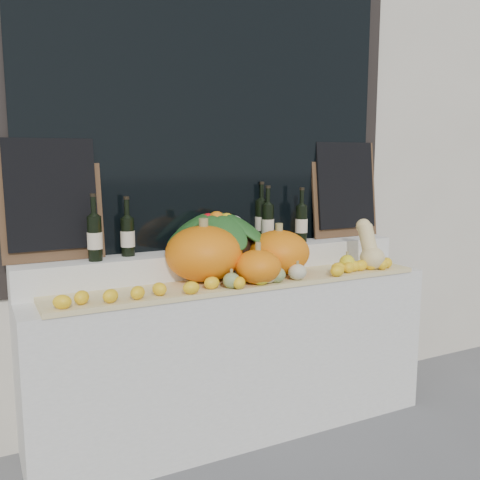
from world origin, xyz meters
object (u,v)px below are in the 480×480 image
pumpkin_left (204,253)px  produce_bowl (217,231)px  wine_bottle_tall (262,221)px  pumpkin_right (279,252)px  butternut_squash (370,248)px

pumpkin_left → produce_bowl: (0.15, 0.16, 0.09)m
produce_bowl → wine_bottle_tall: size_ratio=1.71×
produce_bowl → wine_bottle_tall: wine_bottle_tall is taller
pumpkin_left → pumpkin_right: bearing=-5.3°
produce_bowl → pumpkin_left: bearing=-132.8°
pumpkin_left → wine_bottle_tall: size_ratio=1.11×
butternut_squash → produce_bowl: produce_bowl is taller
pumpkin_right → produce_bowl: size_ratio=0.54×
pumpkin_left → butternut_squash: bearing=-8.3°
pumpkin_right → butternut_squash: butternut_squash is taller
pumpkin_right → produce_bowl: bearing=145.1°
produce_bowl → wine_bottle_tall: (0.34, 0.09, 0.03)m
butternut_squash → produce_bowl: 0.92m
pumpkin_right → butternut_squash: (0.57, -0.11, -0.00)m
pumpkin_left → pumpkin_right: pumpkin_left is taller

